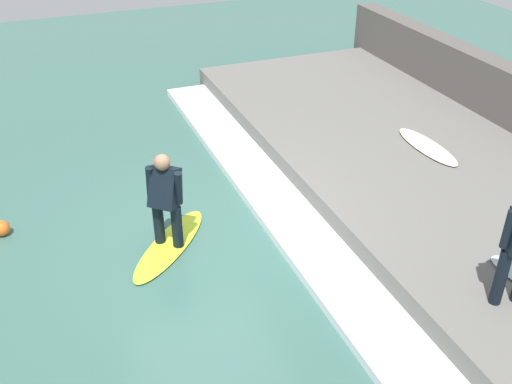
{
  "coord_description": "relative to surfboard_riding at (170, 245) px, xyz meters",
  "views": [
    {
      "loc": [
        -1.92,
        -7.07,
        5.3
      ],
      "look_at": [
        0.89,
        0.0,
        0.7
      ],
      "focal_mm": 42.0,
      "sensor_mm": 36.0,
      "label": 1
    }
  ],
  "objects": [
    {
      "name": "wave_foam_crest",
      "position": [
        1.92,
        -0.1,
        0.04
      ],
      "size": [
        0.89,
        11.84,
        0.14
      ],
      "primitive_type": "cube",
      "color": "silver",
      "rests_on": "ground_plane"
    },
    {
      "name": "ground_plane",
      "position": [
        0.45,
        -0.1,
        -0.03
      ],
      "size": [
        28.0,
        28.0,
        0.0
      ],
      "primitive_type": "plane",
      "color": "#386056"
    },
    {
      "name": "concrete_ledge",
      "position": [
        4.56,
        -0.1,
        0.19
      ],
      "size": [
        4.4,
        12.46,
        0.43
      ],
      "primitive_type": "cube",
      "color": "#66635E",
      "rests_on": "ground_plane"
    },
    {
      "name": "marker_buoy",
      "position": [
        -2.3,
        1.23,
        0.09
      ],
      "size": [
        0.25,
        0.25,
        0.25
      ],
      "primitive_type": "sphere",
      "color": "orange",
      "rests_on": "ground_plane"
    },
    {
      "name": "surfboard_riding",
      "position": [
        0.0,
        0.0,
        0.0
      ],
      "size": [
        1.7,
        1.8,
        0.06
      ],
      "color": "#BFE02D",
      "rests_on": "ground_plane"
    },
    {
      "name": "surfer_riding",
      "position": [
        0.0,
        -0.0,
        0.85
      ],
      "size": [
        0.56,
        0.57,
        1.48
      ],
      "color": "black",
      "rests_on": "surfboard_riding"
    },
    {
      "name": "surfboard_spare",
      "position": [
        4.93,
        0.6,
        0.43
      ],
      "size": [
        0.48,
        1.63,
        0.06
      ],
      "color": "beige",
      "rests_on": "concrete_ledge"
    }
  ]
}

